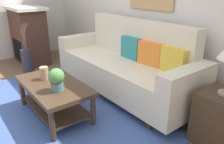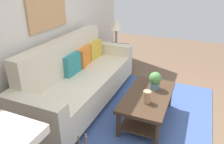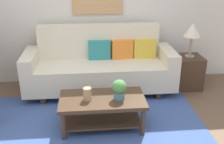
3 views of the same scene
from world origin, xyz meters
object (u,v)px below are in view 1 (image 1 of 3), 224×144
at_px(coffee_table, 54,92).
at_px(fireplace, 29,35).
at_px(throw_pillow_orange, 151,54).
at_px(side_table, 221,119).
at_px(tabletop_vase, 44,73).
at_px(throw_pillow_mustard, 174,61).
at_px(throw_pillow_teal, 132,48).
at_px(potted_plant_tabletop, 57,79).
at_px(couch, 125,65).
at_px(floor_vase, 28,63).

xyz_separation_m(coffee_table, fireplace, (-2.30, 0.49, 0.27)).
xyz_separation_m(throw_pillow_orange, fireplace, (-2.71, -0.76, -0.09)).
bearing_deg(side_table, fireplace, -170.93).
distance_m(coffee_table, tabletop_vase, 0.27).
distance_m(throw_pillow_mustard, side_table, 0.86).
relative_size(coffee_table, tabletop_vase, 6.71).
xyz_separation_m(throw_pillow_teal, side_table, (1.51, -0.14, -0.40)).
distance_m(tabletop_vase, potted_plant_tabletop, 0.41).
distance_m(couch, coffee_table, 1.13).
height_order(throw_pillow_teal, tabletop_vase, throw_pillow_teal).
height_order(throw_pillow_mustard, fireplace, fireplace).
bearing_deg(throw_pillow_mustard, throw_pillow_orange, 180.00).
height_order(throw_pillow_orange, potted_plant_tabletop, throw_pillow_orange).
distance_m(couch, floor_vase, 1.83).
xyz_separation_m(potted_plant_tabletop, floor_vase, (-1.72, 0.20, -0.32)).
bearing_deg(tabletop_vase, throw_pillow_orange, 64.56).
bearing_deg(fireplace, potted_plant_tabletop, -11.87).
distance_m(throw_pillow_teal, throw_pillow_orange, 0.38).
bearing_deg(throw_pillow_teal, coffee_table, -91.49).
bearing_deg(floor_vase, side_table, 17.11).
bearing_deg(tabletop_vase, fireplace, 166.26).
height_order(couch, throw_pillow_teal, couch).
height_order(throw_pillow_teal, throw_pillow_mustard, same).
relative_size(side_table, fireplace, 0.48).
xyz_separation_m(throw_pillow_teal, throw_pillow_orange, (0.38, 0.00, 0.00)).
bearing_deg(fireplace, coffee_table, -11.97).
xyz_separation_m(throw_pillow_orange, potted_plant_tabletop, (-0.20, -1.29, -0.11)).
bearing_deg(side_table, throw_pillow_mustard, 168.98).
xyz_separation_m(throw_pillow_mustard, tabletop_vase, (-0.99, -1.27, -0.17)).
distance_m(throw_pillow_mustard, fireplace, 3.19).
bearing_deg(tabletop_vase, throw_pillow_teal, 80.13).
height_order(couch, floor_vase, couch).
distance_m(potted_plant_tabletop, floor_vase, 1.76).
bearing_deg(throw_pillow_orange, couch, -162.06).
height_order(coffee_table, potted_plant_tabletop, potted_plant_tabletop).
height_order(throw_pillow_mustard, tabletop_vase, throw_pillow_mustard).
height_order(tabletop_vase, side_table, tabletop_vase).
relative_size(coffee_table, fireplace, 0.95).
xyz_separation_m(couch, throw_pillow_teal, (-0.00, 0.12, 0.25)).
relative_size(couch, fireplace, 2.09).
bearing_deg(potted_plant_tabletop, throw_pillow_mustard, 65.49).
relative_size(fireplace, floor_vase, 2.31).
relative_size(tabletop_vase, potted_plant_tabletop, 0.63).
bearing_deg(fireplace, side_table, 9.07).
distance_m(throw_pillow_mustard, potted_plant_tabletop, 1.42).
height_order(fireplace, floor_vase, fireplace).
height_order(throw_pillow_orange, coffee_table, throw_pillow_orange).
distance_m(coffee_table, fireplace, 2.37).
xyz_separation_m(throw_pillow_orange, side_table, (1.13, -0.14, -0.40)).
relative_size(throw_pillow_teal, fireplace, 0.31).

